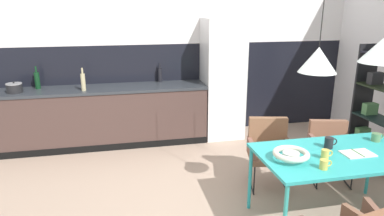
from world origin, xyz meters
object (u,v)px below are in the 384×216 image
bottle_spice_small (160,75)px  bottle_oil_tall (83,82)px  open_shelf_unit (383,106)px  pendant_lamp_over_table_far (383,50)px  dining_table (338,158)px  cooking_pot (14,88)px  armchair_head_of_table (269,145)px  armchair_far_side (330,143)px  mug_wide_latte (324,164)px  refrigerator_column (222,79)px  bottle_wine_green (37,80)px  mug_dark_espresso (325,154)px  open_book (358,154)px  mug_glass_clear (329,143)px  fruit_bowl (291,154)px  mug_short_terracotta (376,137)px  pendant_lamp_over_table_near (318,60)px

bottle_spice_small → bottle_oil_tall: size_ratio=0.91×
open_shelf_unit → pendant_lamp_over_table_far: (-0.98, -0.97, 0.85)m
dining_table → cooking_pot: (-3.45, 2.52, 0.28)m
armchair_head_of_table → open_shelf_unit: (1.58, 0.10, 0.36)m
armchair_far_side → mug_wide_latte: bearing=67.8°
refrigerator_column → open_shelf_unit: 2.31m
mug_wide_latte → bottle_wine_green: size_ratio=0.34×
dining_table → mug_dark_espresso: bearing=-156.7°
open_book → armchair_far_side: bearing=70.3°
armchair_far_side → mug_glass_clear: bearing=68.2°
bottle_spice_small → mug_wide_latte: bearing=-71.6°
fruit_bowl → mug_wide_latte: fruit_bowl is taller
pendant_lamp_over_table_far → mug_glass_clear: bearing=153.9°
open_shelf_unit → pendant_lamp_over_table_far: size_ratio=1.23×
open_book → mug_dark_espresso: mug_dark_espresso is taller
armchair_far_side → pendant_lamp_over_table_far: 1.49m
open_book → mug_glass_clear: (-0.18, 0.19, 0.05)m
mug_glass_clear → mug_wide_latte: bearing=-127.3°
mug_short_terracotta → bottle_spice_small: bearing=126.3°
dining_table → open_shelf_unit: open_shelf_unit is taller
mug_glass_clear → mug_wide_latte: (-0.31, -0.40, -0.01)m
dining_table → mug_short_terracotta: (0.57, 0.20, 0.09)m
armchair_head_of_table → pendant_lamp_over_table_near: 1.42m
mug_glass_clear → bottle_spice_small: (-1.33, 2.67, 0.23)m
open_book → mug_glass_clear: bearing=132.9°
bottle_oil_tall → open_shelf_unit: size_ratio=0.20×
bottle_oil_tall → mug_glass_clear: bearing=-42.7°
cooking_pot → mug_wide_latte: bearing=-41.7°
mug_wide_latte → armchair_head_of_table: bearing=89.1°
armchair_far_side → bottle_oil_tall: bearing=-14.3°
dining_table → mug_glass_clear: (-0.01, 0.14, 0.10)m
bottle_spice_small → pendant_lamp_over_table_near: pendant_lamp_over_table_near is taller
mug_glass_clear → bottle_spice_small: 2.99m
mug_glass_clear → bottle_spice_small: bottle_spice_small is taller
open_shelf_unit → pendant_lamp_over_table_far: 1.62m
mug_dark_espresso → mug_short_terracotta: mug_dark_espresso is taller
refrigerator_column → pendant_lamp_over_table_far: size_ratio=1.41×
dining_table → mug_short_terracotta: bearing=19.1°
bottle_wine_green → refrigerator_column: bearing=-2.6°
armchair_head_of_table → pendant_lamp_over_table_far: bearing=137.8°
pendant_lamp_over_table_near → pendant_lamp_over_table_far: size_ratio=1.05×
dining_table → fruit_bowl: size_ratio=4.59×
pendant_lamp_over_table_near → bottle_spice_small: bearing=110.5°
armchair_far_side → mug_wide_latte: 1.37m
bottle_oil_tall → dining_table: bearing=-44.2°
armchair_far_side → mug_wide_latte: mug_wide_latte is taller
open_book → bottle_oil_tall: size_ratio=0.87×
armchair_head_of_table → cooking_pot: 3.59m
bottle_spice_small → armchair_head_of_table: bearing=-61.8°
mug_glass_clear → bottle_spice_small: size_ratio=0.44×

